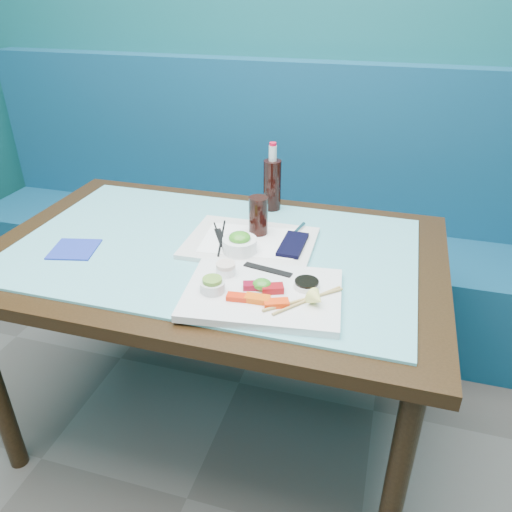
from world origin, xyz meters
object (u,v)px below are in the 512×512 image
(seaweed_bowl, at_px, (240,245))
(cola_glass, at_px, (258,216))
(dining_table, at_px, (215,272))
(sashimi_plate, at_px, (263,294))
(serving_tray, at_px, (250,243))
(booth_bench, at_px, (277,239))
(cola_bottle_body, at_px, (272,185))
(blue_napkin, at_px, (74,249))

(seaweed_bowl, distance_m, cola_glass, 0.14)
(dining_table, bearing_deg, sashimi_plate, -45.67)
(sashimi_plate, xyz_separation_m, seaweed_bowl, (-0.13, 0.20, 0.03))
(serving_tray, bearing_deg, dining_table, -156.96)
(booth_bench, height_order, cola_bottle_body, booth_bench)
(sashimi_plate, xyz_separation_m, cola_bottle_body, (-0.12, 0.57, 0.08))
(cola_glass, bearing_deg, booth_bench, 98.89)
(booth_bench, bearing_deg, dining_table, -90.00)
(dining_table, height_order, cola_glass, cola_glass)
(serving_tray, xyz_separation_m, seaweed_bowl, (-0.01, -0.07, 0.03))
(serving_tray, bearing_deg, cola_bottle_body, 90.03)
(seaweed_bowl, relative_size, cola_glass, 0.84)
(booth_bench, height_order, seaweed_bowl, booth_bench)
(booth_bench, distance_m, sashimi_plate, 1.16)
(sashimi_plate, relative_size, seaweed_bowl, 3.89)
(booth_bench, height_order, dining_table, booth_bench)
(seaweed_bowl, xyz_separation_m, cola_glass, (0.02, 0.13, 0.04))
(dining_table, distance_m, cola_bottle_body, 0.40)
(booth_bench, xyz_separation_m, blue_napkin, (-0.40, -0.97, 0.39))
(dining_table, height_order, seaweed_bowl, seaweed_bowl)
(dining_table, relative_size, cola_glass, 11.30)
(booth_bench, xyz_separation_m, sashimi_plate, (0.22, -1.07, 0.39))
(sashimi_plate, height_order, cola_bottle_body, cola_bottle_body)
(serving_tray, xyz_separation_m, cola_glass, (0.01, 0.05, 0.07))
(seaweed_bowl, bearing_deg, cola_bottle_body, 89.45)
(serving_tray, distance_m, blue_napkin, 0.54)
(booth_bench, bearing_deg, seaweed_bowl, -83.73)
(cola_glass, xyz_separation_m, cola_bottle_body, (-0.02, 0.24, 0.01))
(sashimi_plate, bearing_deg, serving_tray, 106.17)
(booth_bench, distance_m, serving_tray, 0.89)
(blue_napkin, bearing_deg, dining_table, 18.57)
(sashimi_plate, relative_size, cola_glass, 3.24)
(serving_tray, bearing_deg, booth_bench, 96.32)
(serving_tray, bearing_deg, seaweed_bowl, -98.84)
(booth_bench, relative_size, seaweed_bowl, 29.01)
(cola_glass, bearing_deg, sashimi_plate, -72.13)
(cola_bottle_body, xyz_separation_m, blue_napkin, (-0.50, -0.47, -0.09))
(serving_tray, distance_m, seaweed_bowl, 0.08)
(cola_bottle_body, bearing_deg, dining_table, -106.25)
(dining_table, xyz_separation_m, seaweed_bowl, (0.10, -0.03, 0.13))
(cola_glass, relative_size, cola_bottle_body, 0.69)
(serving_tray, bearing_deg, blue_napkin, -161.46)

